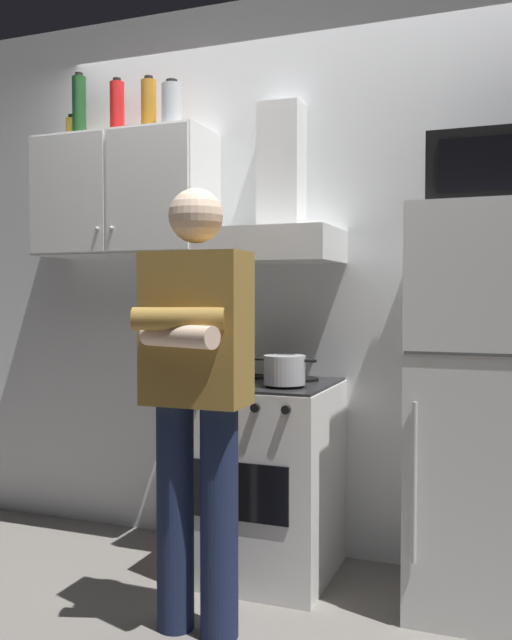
{
  "coord_description": "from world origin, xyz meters",
  "views": [
    {
      "loc": [
        0.99,
        -2.59,
        1.25
      ],
      "look_at": [
        0.0,
        0.0,
        1.15
      ],
      "focal_mm": 38.21,
      "sensor_mm": 36.0,
      "label": 1
    }
  ],
  "objects": [
    {
      "name": "bottle_spice_jar",
      "position": [
        -1.2,
        0.42,
        2.12
      ],
      "size": [
        0.05,
        0.05,
        0.15
      ],
      "color": "gold",
      "rests_on": "upper_cabinet"
    },
    {
      "name": "ground_plane",
      "position": [
        0.0,
        0.0,
        0.0
      ],
      "size": [
        7.0,
        7.0,
        0.0
      ],
      "primitive_type": "plane",
      "color": "slate"
    },
    {
      "name": "bottle_liquor_amber",
      "position": [
        -0.71,
        0.38,
        2.18
      ],
      "size": [
        0.08,
        0.08,
        0.28
      ],
      "color": "#B7721E",
      "rests_on": "upper_cabinet"
    },
    {
      "name": "person_standing",
      "position": [
        -0.1,
        -0.36,
        0.9
      ],
      "size": [
        0.38,
        0.33,
        1.64
      ],
      "color": "#192342",
      "rests_on": "ground_plane"
    },
    {
      "name": "stove_oven",
      "position": [
        -0.05,
        0.25,
        0.43
      ],
      "size": [
        0.6,
        0.62,
        0.87
      ],
      "color": "white",
      "rests_on": "ground_plane"
    },
    {
      "name": "range_hood",
      "position": [
        -0.05,
        0.38,
        1.6
      ],
      "size": [
        0.6,
        0.44,
        0.75
      ],
      "color": "white"
    },
    {
      "name": "bottle_soda_red",
      "position": [
        -0.91,
        0.41,
        2.19
      ],
      "size": [
        0.07,
        0.07,
        0.3
      ],
      "color": "red",
      "rests_on": "upper_cabinet"
    },
    {
      "name": "microwave",
      "position": [
        0.9,
        0.27,
        1.74
      ],
      "size": [
        0.48,
        0.37,
        0.28
      ],
      "color": "black",
      "rests_on": "refrigerator"
    },
    {
      "name": "upper_cabinet",
      "position": [
        -0.85,
        0.37,
        1.75
      ],
      "size": [
        0.9,
        0.37,
        0.6
      ],
      "color": "silver"
    },
    {
      "name": "bottle_canister_steel",
      "position": [
        -0.57,
        0.35,
        2.16
      ],
      "size": [
        0.1,
        0.1,
        0.23
      ],
      "color": "#B2B5BA",
      "rests_on": "upper_cabinet"
    },
    {
      "name": "refrigerator",
      "position": [
        0.9,
        0.25,
        0.8
      ],
      "size": [
        0.6,
        0.62,
        1.6
      ],
      "color": "silver",
      "rests_on": "ground_plane"
    },
    {
      "name": "cooking_pot",
      "position": [
        0.08,
        0.13,
        0.94
      ],
      "size": [
        0.28,
        0.18,
        0.12
      ],
      "color": "#B7BABF",
      "rests_on": "stove_oven"
    },
    {
      "name": "back_wall_tiled",
      "position": [
        0.0,
        0.6,
        1.35
      ],
      "size": [
        4.8,
        0.1,
        2.7
      ],
      "primitive_type": "cube",
      "color": "white",
      "rests_on": "ground_plane"
    },
    {
      "name": "bottle_wine_green",
      "position": [
        -1.12,
        0.38,
        2.21
      ],
      "size": [
        0.07,
        0.07,
        0.34
      ],
      "color": "#19471E",
      "rests_on": "upper_cabinet"
    }
  ]
}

